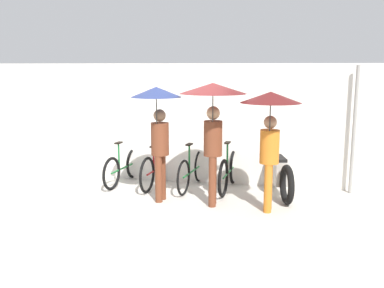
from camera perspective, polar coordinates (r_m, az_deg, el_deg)
ground_plane at (r=7.45m, az=-5.03°, el=-8.68°), size 30.00×30.00×0.00m
back_wall at (r=8.98m, az=-1.65°, el=2.76°), size 11.16×0.12×2.48m
parked_bicycle_0 at (r=9.04m, az=-9.13°, el=-3.05°), size 0.44×1.64×1.05m
parked_bicycle_1 at (r=8.79m, az=-4.65°, el=-3.20°), size 0.44×1.77×1.00m
parked_bicycle_2 at (r=8.60m, az=0.04°, el=-3.50°), size 0.44×1.72×1.01m
parked_bicycle_3 at (r=8.50m, az=4.95°, el=-3.62°), size 0.44×1.72×1.10m
pedestrian_leading at (r=7.51m, az=-4.58°, el=3.81°), size 0.89×0.89×2.08m
pedestrian_center at (r=7.20m, az=2.81°, el=4.88°), size 1.13×1.13×2.15m
pedestrian_trailing at (r=7.03m, az=10.38°, el=3.33°), size 0.98×0.98×2.02m
motorcycle at (r=8.42m, az=11.37°, el=-3.76°), size 0.75×2.08×0.92m
awning_pole at (r=8.64m, az=20.80°, el=1.68°), size 0.07×0.07×2.45m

